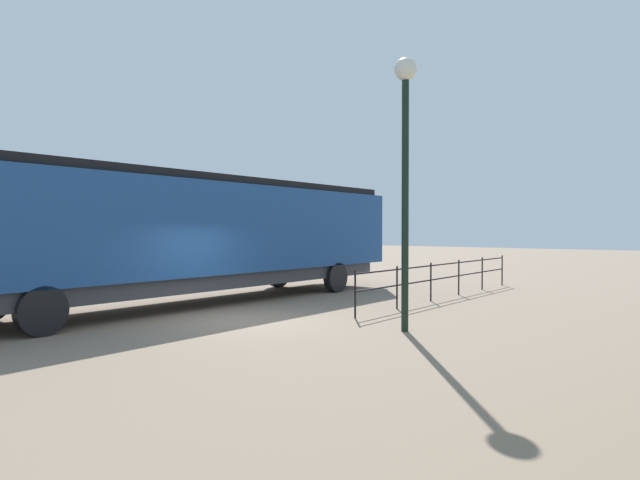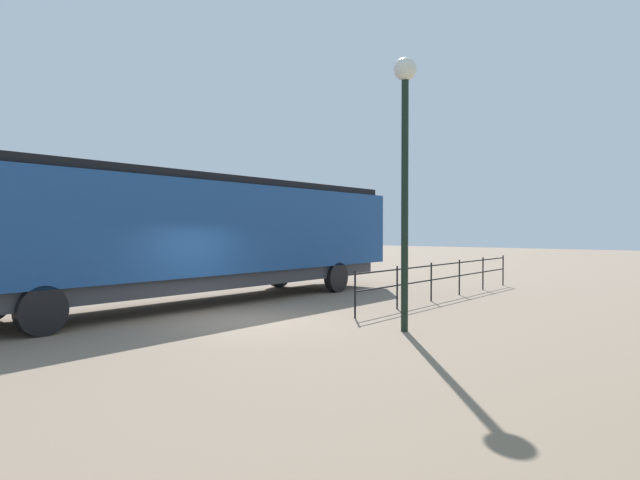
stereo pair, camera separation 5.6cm
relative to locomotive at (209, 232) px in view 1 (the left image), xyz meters
The scene contains 4 objects.
ground_plane 4.43m from the locomotive, 28.85° to the right, with size 120.00×120.00×0.00m, color #84705B.
locomotive is the anchor object (origin of this frame).
lamp_post 7.66m from the locomotive, ahead, with size 0.52×0.52×6.17m.
platform_fence 7.96m from the locomotive, 46.37° to the left, with size 0.05×10.77×1.25m.
Camera 1 is at (10.12, -9.55, 2.30)m, focal length 30.70 mm.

